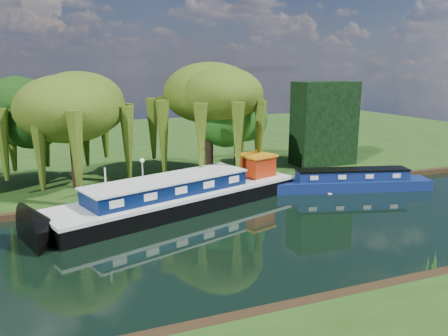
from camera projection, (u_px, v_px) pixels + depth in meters
name	position (u px, v px, depth m)	size (l,w,h in m)	color
ground	(172.00, 248.00, 24.01)	(120.00, 120.00, 0.00)	black
far_bank	(103.00, 145.00, 54.87)	(120.00, 52.00, 0.45)	#213E11
dutch_barge	(183.00, 195.00, 30.64)	(18.98, 9.89, 3.93)	black
narrowboat	(351.00, 182.00, 35.44)	(13.01, 5.47, 1.88)	navy
red_dinghy	(48.00, 227.00, 27.09)	(2.14, 3.00, 0.62)	#9D270B
white_cruiser	(322.00, 191.00, 35.25)	(2.25, 2.61, 1.37)	silver
willow_left	(71.00, 109.00, 33.31)	(7.09, 7.09, 8.50)	black
willow_right	(209.00, 102.00, 36.69)	(7.28, 7.28, 8.86)	black
tree_far_mid	(37.00, 117.00, 34.41)	(4.81, 4.81, 7.88)	black
tree_far_right	(237.00, 114.00, 38.13)	(4.72, 4.72, 7.72)	black
conifer_hedge	(324.00, 123.00, 42.46)	(6.00, 3.00, 8.00)	black
lamppost	(142.00, 166.00, 33.20)	(0.36, 0.36, 2.56)	silver
mooring_posts	(135.00, 193.00, 31.26)	(19.16, 0.16, 1.00)	silver
reeds_near	(364.00, 277.00, 19.43)	(33.70, 1.50, 1.10)	#1F5516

